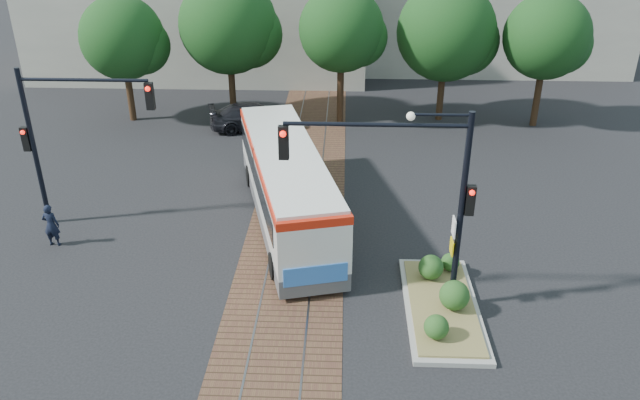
{
  "coord_description": "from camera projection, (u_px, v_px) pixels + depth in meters",
  "views": [
    {
      "loc": [
        1.74,
        -16.64,
        11.39
      ],
      "look_at": [
        0.93,
        3.11,
        1.6
      ],
      "focal_mm": 35.0,
      "sensor_mm": 36.0,
      "label": 1
    }
  ],
  "objects": [
    {
      "name": "officer",
      "position": [
        51.0,
        225.0,
        22.06
      ],
      "size": [
        0.59,
        0.4,
        1.6
      ],
      "primitive_type": "imported",
      "rotation": [
        0.0,
        0.0,
        3.12
      ],
      "color": "black",
      "rests_on": "ground"
    },
    {
      "name": "signal_pole_left",
      "position": [
        60.0,
        127.0,
        22.19
      ],
      "size": [
        4.99,
        0.34,
        6.0
      ],
      "color": "black",
      "rests_on": "ground"
    },
    {
      "name": "city_bus",
      "position": [
        286.0,
        181.0,
        23.44
      ],
      "size": [
        4.93,
        11.12,
        2.92
      ],
      "rotation": [
        0.0,
        0.0,
        0.25
      ],
      "color": "#4B4B4D",
      "rests_on": "ground"
    },
    {
      "name": "signal_pole_main",
      "position": [
        420.0,
        182.0,
        17.31
      ],
      "size": [
        5.49,
        0.46,
        6.0
      ],
      "color": "black",
      "rests_on": "ground"
    },
    {
      "name": "tree_row",
      "position": [
        336.0,
        31.0,
        32.52
      ],
      "size": [
        26.4,
        5.6,
        7.67
      ],
      "color": "#382314",
      "rests_on": "ground"
    },
    {
      "name": "warehouses",
      "position": [
        314.0,
        11.0,
        44.08
      ],
      "size": [
        40.0,
        13.0,
        8.0
      ],
      "color": "#ADA899",
      "rests_on": "ground"
    },
    {
      "name": "parked_car",
      "position": [
        254.0,
        116.0,
        33.12
      ],
      "size": [
        5.05,
        3.13,
        1.37
      ],
      "primitive_type": "imported",
      "rotation": [
        0.0,
        0.0,
        1.85
      ],
      "color": "black",
      "rests_on": "ground"
    },
    {
      "name": "ground",
      "position": [
        287.0,
        287.0,
        20.02
      ],
      "size": [
        120.0,
        120.0,
        0.0
      ],
      "primitive_type": "plane",
      "color": "black",
      "rests_on": "ground"
    },
    {
      "name": "trackbed",
      "position": [
        296.0,
        227.0,
        23.59
      ],
      "size": [
        3.6,
        40.0,
        0.02
      ],
      "color": "brown",
      "rests_on": "ground"
    },
    {
      "name": "traffic_island",
      "position": [
        443.0,
        298.0,
        18.89
      ],
      "size": [
        2.2,
        5.2,
        1.13
      ],
      "color": "gray",
      "rests_on": "ground"
    }
  ]
}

